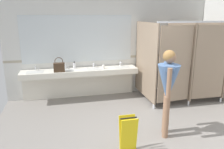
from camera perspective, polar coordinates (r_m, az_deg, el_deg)
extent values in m
cube|color=gray|center=(4.50, 9.05, -15.35)|extent=(5.90, 5.46, 0.10)
cube|color=silver|center=(6.29, 0.96, 8.17)|extent=(5.90, 0.12, 2.91)
cube|color=#9E937F|center=(6.29, 1.09, 4.46)|extent=(5.90, 0.01, 0.06)
cube|color=silver|center=(5.91, -8.06, 0.67)|extent=(3.01, 0.53, 0.14)
cube|color=silver|center=(6.24, -8.12, -2.50)|extent=(3.01, 0.08, 0.68)
cube|color=beige|center=(5.89, -19.03, 0.12)|extent=(0.41, 0.29, 0.11)
cylinder|color=silver|center=(6.06, -18.95, 1.56)|extent=(0.04, 0.04, 0.11)
cylinder|color=silver|center=(6.00, -19.03, 1.86)|extent=(0.03, 0.11, 0.03)
sphere|color=silver|center=(6.07, -18.26, 1.40)|extent=(0.04, 0.04, 0.04)
cube|color=beige|center=(5.86, -11.70, 0.57)|extent=(0.41, 0.29, 0.11)
cylinder|color=silver|center=(6.03, -11.83, 2.01)|extent=(0.04, 0.04, 0.11)
cylinder|color=silver|center=(5.97, -11.83, 2.31)|extent=(0.03, 0.11, 0.03)
sphere|color=silver|center=(6.05, -11.15, 1.84)|extent=(0.04, 0.04, 0.04)
cube|color=beige|center=(5.92, -4.41, 1.01)|extent=(0.41, 0.29, 0.11)
cylinder|color=silver|center=(6.09, -4.74, 2.42)|extent=(0.04, 0.04, 0.11)
cylinder|color=silver|center=(6.03, -4.67, 2.72)|extent=(0.03, 0.11, 0.03)
sphere|color=silver|center=(6.12, -4.10, 2.25)|extent=(0.04, 0.04, 0.04)
cube|color=beige|center=(6.08, 2.61, 1.41)|extent=(0.41, 0.29, 0.11)
cylinder|color=silver|center=(6.25, 2.11, 2.78)|extent=(0.04, 0.04, 0.11)
cylinder|color=silver|center=(6.19, 2.25, 3.08)|extent=(0.03, 0.11, 0.03)
sphere|color=silver|center=(6.28, 2.70, 2.61)|extent=(0.04, 0.04, 0.04)
cube|color=silver|center=(6.03, -8.61, 8.96)|extent=(2.91, 0.02, 1.22)
cube|color=#84705B|center=(5.81, 8.58, 3.64)|extent=(0.03, 1.39, 1.91)
cylinder|color=silver|center=(5.55, 10.61, -7.99)|extent=(0.05, 0.05, 0.12)
cube|color=#84705B|center=(6.22, 16.65, 3.92)|extent=(0.03, 1.39, 1.91)
cylinder|color=silver|center=(5.98, 18.92, -6.87)|extent=(0.05, 0.05, 0.12)
cube|color=#84705B|center=(6.73, 23.61, 4.11)|extent=(0.03, 1.39, 1.91)
cylinder|color=silver|center=(6.51, 25.96, -5.80)|extent=(0.05, 0.05, 0.12)
cube|color=#84705B|center=(5.43, 15.79, 2.41)|extent=(0.86, 0.11, 1.81)
cube|color=#84705B|center=(5.94, 23.75, 2.75)|extent=(0.86, 0.04, 1.81)
cube|color=#B7BABF|center=(5.55, 20.87, 12.45)|extent=(1.94, 0.04, 0.04)
cylinder|color=#8C664C|center=(4.42, 13.52, -9.60)|extent=(0.11, 0.11, 0.80)
cylinder|color=#8C664C|center=(4.26, 13.62, -10.60)|extent=(0.11, 0.11, 0.80)
cone|color=#4C6B99|center=(4.12, 14.10, -2.25)|extent=(0.53, 0.53, 0.68)
cube|color=#4C6B99|center=(4.04, 14.38, 1.97)|extent=(0.32, 0.46, 0.10)
cylinder|color=#8C664C|center=(4.33, 14.02, -0.18)|extent=(0.08, 0.08, 0.51)
cylinder|color=#8C664C|center=(3.86, 14.36, -2.08)|extent=(0.08, 0.08, 0.51)
sphere|color=#8C664C|center=(4.01, 14.54, 4.31)|extent=(0.22, 0.22, 0.22)
sphere|color=olive|center=(4.00, 14.41, 4.53)|extent=(0.22, 0.22, 0.22)
cube|color=#3F2D1E|center=(5.72, -13.34, 1.79)|extent=(0.27, 0.15, 0.22)
torus|color=#3F2D1E|center=(5.69, -13.44, 3.28)|extent=(0.21, 0.02, 0.21)
cylinder|color=white|center=(6.02, -9.58, 2.28)|extent=(0.07, 0.07, 0.15)
cylinder|color=black|center=(6.00, -9.61, 3.12)|extent=(0.03, 0.03, 0.04)
cylinder|color=white|center=(5.88, -2.25, 1.96)|extent=(0.07, 0.07, 0.10)
cube|color=yellow|center=(3.78, 4.37, -15.27)|extent=(0.28, 0.10, 0.61)
cube|color=yellow|center=(3.85, 3.95, -14.61)|extent=(0.28, 0.10, 0.61)
cylinder|color=black|center=(3.68, 4.24, -11.04)|extent=(0.28, 0.02, 0.02)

